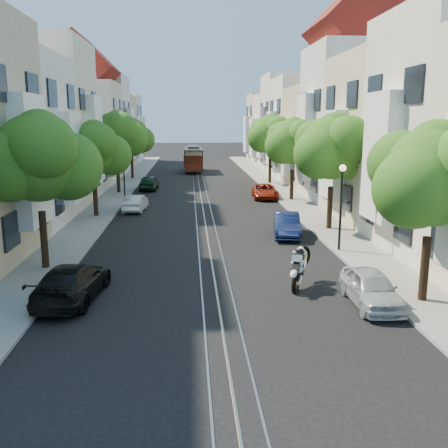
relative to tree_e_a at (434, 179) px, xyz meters
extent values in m
plane|color=black|center=(-7.26, 31.02, -4.40)|extent=(200.00, 200.00, 0.00)
cube|color=gray|center=(-0.01, 31.02, -4.34)|extent=(2.50, 80.00, 0.12)
cube|color=gray|center=(-14.51, 31.02, -4.34)|extent=(2.50, 80.00, 0.12)
cube|color=gray|center=(-7.81, 31.02, -4.39)|extent=(0.06, 80.00, 0.02)
cube|color=gray|center=(-7.26, 31.02, -4.39)|extent=(0.06, 80.00, 0.02)
cube|color=gray|center=(-6.71, 31.02, -4.39)|extent=(0.06, 80.00, 0.02)
cube|color=tan|center=(-7.26, 31.02, -4.40)|extent=(0.08, 80.00, 0.01)
cube|color=white|center=(0.94, 7.02, 0.22)|extent=(0.90, 3.04, 6.05)
cube|color=beige|center=(4.74, 15.02, 0.60)|extent=(7.00, 8.00, 10.00)
cube|color=white|center=(0.94, 15.02, -0.20)|extent=(0.90, 3.04, 5.50)
cube|color=silver|center=(4.74, 23.02, 1.60)|extent=(7.00, 8.00, 12.00)
cube|color=white|center=(0.94, 23.02, 0.64)|extent=(0.90, 3.04, 6.60)
cube|color=#C6B28C|center=(4.74, 31.02, 0.10)|extent=(7.00, 8.00, 9.00)
cube|color=white|center=(0.94, 31.02, -0.62)|extent=(0.90, 3.04, 4.95)
cube|color=white|center=(4.74, 39.02, 0.85)|extent=(7.00, 8.00, 10.50)
cube|color=white|center=(0.94, 39.02, 0.01)|extent=(0.90, 3.04, 5.78)
cube|color=beige|center=(4.74, 47.02, 1.35)|extent=(7.00, 8.00, 11.50)
cube|color=white|center=(0.94, 47.02, 0.43)|extent=(0.90, 3.04, 6.32)
cube|color=silver|center=(4.74, 55.02, 0.35)|extent=(7.00, 8.00, 9.50)
cube|color=white|center=(0.94, 55.02, -0.41)|extent=(0.90, 3.04, 5.23)
cube|color=beige|center=(4.74, 63.02, 0.60)|extent=(7.00, 8.00, 10.00)
cube|color=white|center=(0.94, 63.02, -0.20)|extent=(0.90, 3.04, 5.50)
cube|color=white|center=(-15.46, 7.02, 0.13)|extent=(0.90, 3.04, 5.93)
cube|color=white|center=(-19.26, 15.02, 0.50)|extent=(7.00, 8.00, 9.80)
cube|color=white|center=(-15.46, 15.02, -0.28)|extent=(0.90, 3.04, 5.39)
cube|color=beige|center=(-19.26, 23.02, 1.48)|extent=(7.00, 8.00, 11.76)
cube|color=white|center=(-15.46, 23.02, 0.54)|extent=(0.90, 3.04, 6.47)
cube|color=silver|center=(-19.26, 31.02, 0.01)|extent=(7.00, 8.00, 8.82)
cube|color=white|center=(-15.46, 31.02, -0.69)|extent=(0.90, 3.04, 4.85)
cube|color=beige|center=(-19.26, 39.02, 0.75)|extent=(7.00, 8.00, 10.29)
cube|color=white|center=(-15.46, 39.02, -0.08)|extent=(0.90, 3.04, 5.66)
cube|color=silver|center=(-19.26, 47.02, 1.24)|extent=(7.00, 8.00, 11.27)
cube|color=white|center=(-15.46, 47.02, 0.34)|extent=(0.90, 3.04, 6.20)
cube|color=#C6B28C|center=(-19.26, 55.02, 0.26)|extent=(7.00, 8.00, 9.31)
cube|color=white|center=(-15.46, 55.02, -0.49)|extent=(0.90, 3.04, 5.12)
cube|color=white|center=(-19.26, 63.02, 0.50)|extent=(7.00, 8.00, 9.80)
cube|color=white|center=(-15.46, 63.02, -0.28)|extent=(0.90, 3.04, 5.39)
cylinder|color=black|center=(-0.06, 0.02, -3.14)|extent=(0.30, 0.30, 2.27)
sphere|color=#234D13|center=(-0.06, 0.02, 0.08)|extent=(3.38, 3.38, 3.38)
sphere|color=#234D13|center=(-1.01, -0.68, -0.22)|extent=(2.64, 2.64, 2.64)
sphere|color=#234D13|center=(0.04, 0.12, 0.98)|extent=(2.03, 2.03, 2.03)
cylinder|color=black|center=(-0.06, 12.02, -3.05)|extent=(0.30, 0.30, 2.45)
sphere|color=#234D13|center=(-0.06, 12.02, 0.41)|extent=(3.64, 3.64, 3.64)
sphere|color=#234D13|center=(1.04, 12.52, 0.01)|extent=(2.91, 2.91, 2.91)
sphere|color=#234D13|center=(-1.01, 11.32, 0.11)|extent=(2.84, 2.84, 2.84)
sphere|color=#234D13|center=(0.04, 12.12, 1.31)|extent=(2.18, 2.18, 2.18)
cylinder|color=black|center=(-0.06, 23.02, -3.09)|extent=(0.30, 0.30, 2.38)
sphere|color=#234D13|center=(-0.06, 23.02, 0.28)|extent=(3.54, 3.54, 3.54)
sphere|color=#234D13|center=(1.04, 23.52, -0.12)|extent=(2.83, 2.83, 2.83)
sphere|color=#234D13|center=(-1.01, 22.32, -0.02)|extent=(2.76, 2.76, 2.76)
sphere|color=#234D13|center=(0.04, 23.12, 1.18)|extent=(2.12, 2.12, 2.12)
cylinder|color=black|center=(-0.06, 34.02, -3.02)|extent=(0.30, 0.30, 2.52)
sphere|color=#234D13|center=(-0.06, 34.02, 0.55)|extent=(3.74, 3.74, 3.74)
sphere|color=#234D13|center=(1.04, 34.52, 0.15)|extent=(3.00, 3.00, 3.00)
sphere|color=#234D13|center=(-1.01, 33.32, 0.25)|extent=(2.92, 2.92, 2.92)
sphere|color=#234D13|center=(0.04, 34.12, 1.45)|extent=(2.25, 2.25, 2.25)
cylinder|color=black|center=(-14.46, 5.02, -3.05)|extent=(0.30, 0.30, 2.45)
sphere|color=#234D13|center=(-14.46, 5.02, 0.41)|extent=(3.64, 3.64, 3.64)
sphere|color=#234D13|center=(-13.36, 5.52, 0.01)|extent=(2.91, 2.91, 2.91)
sphere|color=#234D13|center=(-15.41, 4.32, 0.11)|extent=(2.84, 2.84, 2.84)
sphere|color=#234D13|center=(-14.36, 5.12, 1.31)|extent=(2.18, 2.18, 2.18)
cylinder|color=black|center=(-14.46, 17.02, -3.14)|extent=(0.30, 0.30, 2.27)
sphere|color=#234D13|center=(-14.46, 17.02, 0.08)|extent=(3.38, 3.38, 3.38)
sphere|color=#234D13|center=(-13.36, 17.52, -0.32)|extent=(2.70, 2.70, 2.70)
sphere|color=#234D13|center=(-15.41, 16.32, -0.22)|extent=(2.64, 2.64, 2.64)
sphere|color=#234D13|center=(-14.36, 17.12, 0.98)|extent=(2.03, 2.03, 2.03)
cylinder|color=black|center=(-14.46, 28.02, -2.97)|extent=(0.30, 0.30, 2.62)
sphere|color=#234D13|center=(-14.46, 28.02, 0.75)|extent=(3.90, 3.90, 3.90)
sphere|color=#234D13|center=(-13.36, 28.52, 0.35)|extent=(3.12, 3.12, 3.12)
sphere|color=#234D13|center=(-15.41, 27.32, 0.45)|extent=(3.04, 3.04, 3.04)
sphere|color=#234D13|center=(-14.36, 28.12, 1.65)|extent=(2.34, 2.34, 2.34)
cylinder|color=black|center=(-14.46, 39.02, -3.09)|extent=(0.30, 0.30, 2.38)
sphere|color=#234D13|center=(-14.46, 39.02, 0.28)|extent=(3.54, 3.54, 3.54)
sphere|color=#234D13|center=(-13.36, 39.52, -0.12)|extent=(2.83, 2.83, 2.83)
sphere|color=#234D13|center=(-15.41, 38.32, -0.02)|extent=(2.76, 2.76, 2.76)
sphere|color=#234D13|center=(-14.36, 39.12, 1.18)|extent=(2.12, 2.12, 2.12)
cylinder|color=black|center=(-0.96, 7.02, -2.28)|extent=(0.12, 0.12, 4.00)
sphere|color=#FFF2CC|center=(-0.96, 7.02, -0.28)|extent=(0.32, 0.32, 0.32)
cylinder|color=black|center=(-13.56, 25.02, -2.28)|extent=(0.12, 0.12, 4.00)
sphere|color=#FFF2CC|center=(-13.56, 25.02, -0.28)|extent=(0.32, 0.32, 0.32)
torus|color=black|center=(-4.30, 1.45, -4.05)|extent=(0.51, 0.87, 0.87)
torus|color=black|center=(-3.70, 2.80, -3.39)|extent=(0.73, 0.68, 0.85)
ellipsoid|color=silver|center=(-4.02, 2.09, -3.51)|extent=(0.94, 1.29, 0.98)
ellipsoid|color=silver|center=(-4.13, 1.84, -3.26)|extent=(0.65, 0.76, 0.55)
cube|color=black|center=(-4.33, 1.38, -3.46)|extent=(0.48, 0.67, 0.38)
cube|color=silver|center=(-4.14, 1.80, -3.18)|extent=(0.62, 0.76, 0.34)
sphere|color=black|center=(-3.99, 2.15, -3.03)|extent=(0.31, 0.31, 0.31)
cube|color=black|center=(-7.76, 46.85, -3.97)|extent=(2.38, 7.70, 0.29)
cube|color=#46170B|center=(-7.76, 46.85, -2.82)|extent=(2.40, 4.83, 2.30)
cube|color=beige|center=(-7.76, 46.85, -1.96)|extent=(2.45, 4.88, 0.57)
cube|color=#2D2D30|center=(-7.76, 46.85, -1.58)|extent=(2.57, 7.71, 0.17)
cube|color=#2D2D30|center=(-7.76, 46.85, -1.34)|extent=(1.44, 4.33, 0.33)
imported|color=#B0B6BD|center=(-1.96, -0.08, -3.78)|extent=(1.51, 3.66, 1.24)
imported|color=#0C163C|center=(-2.86, 10.62, -3.75)|extent=(1.88, 4.08, 1.30)
imported|color=maroon|center=(-2.01, 24.29, -3.81)|extent=(2.19, 4.37, 1.19)
imported|color=black|center=(-12.45, 1.17, -3.73)|extent=(2.33, 4.75, 1.33)
imported|color=silver|center=(-12.07, 19.11, -3.81)|extent=(1.54, 3.67, 1.18)
imported|color=#13301E|center=(-11.97, 30.21, -3.71)|extent=(1.78, 4.08, 1.37)
camera|label=1|loc=(-8.21, -16.17, 1.93)|focal=40.00mm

